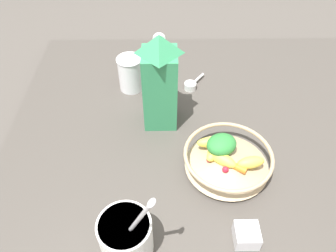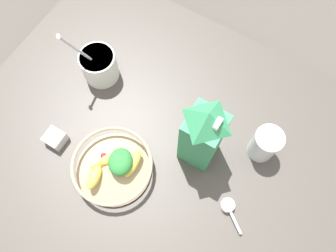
{
  "view_description": "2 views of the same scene",
  "coord_description": "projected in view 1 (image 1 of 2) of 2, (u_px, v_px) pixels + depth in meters",
  "views": [
    {
      "loc": [
        0.12,
        0.58,
        0.72
      ],
      "look_at": [
        0.12,
        -0.01,
        0.12
      ],
      "focal_mm": 35.0,
      "sensor_mm": 36.0,
      "label": 1
    },
    {
      "loc": [
        -0.15,
        -0.18,
        0.96
      ],
      "look_at": [
        0.14,
        -0.01,
        0.09
      ],
      "focal_mm": 35.0,
      "sensor_mm": 36.0,
      "label": 2
    }
  ],
  "objects": [
    {
      "name": "ground_plane",
      "position": [
        209.0,
        158.0,
        0.92
      ],
      "size": [
        6.0,
        6.0,
        0.0
      ],
      "primitive_type": "plane",
      "color": "#4C4742"
    },
    {
      "name": "countertop",
      "position": [
        210.0,
        154.0,
        0.91
      ],
      "size": [
        1.15,
        1.15,
        0.03
      ],
      "color": "#47423D",
      "rests_on": "ground_plane"
    },
    {
      "name": "fruit_bowl",
      "position": [
        227.0,
        158.0,
        0.82
      ],
      "size": [
        0.23,
        0.23,
        0.09
      ],
      "color": "tan",
      "rests_on": "countertop"
    },
    {
      "name": "milk_carton",
      "position": [
        160.0,
        82.0,
        0.87
      ],
      "size": [
        0.09,
        0.09,
        0.28
      ],
      "color": "#338C59",
      "rests_on": "countertop"
    },
    {
      "name": "yogurt_tub",
      "position": [
        126.0,
        235.0,
        0.66
      ],
      "size": [
        0.13,
        0.11,
        0.25
      ],
      "color": "white",
      "rests_on": "countertop"
    },
    {
      "name": "drinking_cup",
      "position": [
        130.0,
        73.0,
        1.04
      ],
      "size": [
        0.08,
        0.08,
        0.11
      ],
      "color": "white",
      "rests_on": "countertop"
    },
    {
      "name": "spice_jar",
      "position": [
        246.0,
        236.0,
        0.7
      ],
      "size": [
        0.05,
        0.05,
        0.04
      ],
      "color": "silver",
      "rests_on": "countertop"
    },
    {
      "name": "measuring_scoop",
      "position": [
        191.0,
        85.0,
        1.07
      ],
      "size": [
        0.07,
        0.09,
        0.02
      ],
      "color": "white",
      "rests_on": "countertop"
    }
  ]
}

